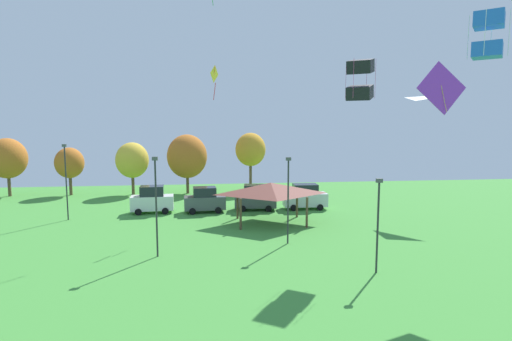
# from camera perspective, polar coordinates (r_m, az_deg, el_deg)

# --- Properties ---
(kite_flying_1) EXTENTS (3.21, 0.87, 3.15)m
(kite_flying_1) POSITION_cam_1_polar(r_m,az_deg,el_deg) (25.96, 24.98, 10.66)
(kite_flying_1) COLOR purple
(kite_flying_2) EXTENTS (0.71, 1.34, 3.00)m
(kite_flying_2) POSITION_cam_1_polar(r_m,az_deg,el_deg) (35.89, -5.98, 13.33)
(kite_flying_2) COLOR yellow
(kite_flying_3) EXTENTS (3.61, 3.81, 0.55)m
(kite_flying_3) POSITION_cam_1_polar(r_m,az_deg,el_deg) (41.14, 21.78, 7.69)
(kite_flying_3) COLOR white
(kite_flying_4) EXTENTS (1.58, 1.58, 1.86)m
(kite_flying_4) POSITION_cam_1_polar(r_m,az_deg,el_deg) (20.19, 30.24, 16.36)
(kite_flying_4) COLOR blue
(kite_flying_6) EXTENTS (2.26, 2.31, 2.91)m
(kite_flying_6) POSITION_cam_1_polar(r_m,az_deg,el_deg) (28.70, 14.67, 12.46)
(kite_flying_6) COLOR black
(parked_car_leftmost) EXTENTS (4.17, 2.13, 2.68)m
(parked_car_leftmost) POSITION_cam_1_polar(r_m,az_deg,el_deg) (40.58, -14.60, -4.08)
(parked_car_leftmost) COLOR silver
(parked_car_leftmost) RESTS_ON ground
(parked_car_second_from_left) EXTENTS (4.14, 2.18, 2.52)m
(parked_car_second_from_left) POSITION_cam_1_polar(r_m,az_deg,el_deg) (39.89, -7.34, -4.21)
(parked_car_second_from_left) COLOR #4C5156
(parked_car_second_from_left) RESTS_ON ground
(parked_car_third_from_left) EXTENTS (4.34, 2.33, 2.59)m
(parked_car_third_from_left) POSITION_cam_1_polar(r_m,az_deg,el_deg) (40.60, -0.06, -3.91)
(parked_car_third_from_left) COLOR #4C5156
(parked_car_third_from_left) RESTS_ON ground
(parked_car_rightmost_in_row) EXTENTS (4.45, 2.07, 2.59)m
(parked_car_rightmost_in_row) POSITION_cam_1_polar(r_m,az_deg,el_deg) (41.42, 7.02, -3.75)
(parked_car_rightmost_in_row) COLOR silver
(parked_car_rightmost_in_row) RESTS_ON ground
(park_pavilion) EXTENTS (7.24, 5.00, 3.60)m
(park_pavilion) POSITION_cam_1_polar(r_m,az_deg,el_deg) (35.02, 2.11, -2.59)
(park_pavilion) COLOR brown
(park_pavilion) RESTS_ON ground
(light_post_0) EXTENTS (0.36, 0.20, 6.34)m
(light_post_0) POSITION_cam_1_polar(r_m,az_deg,el_deg) (28.94, 4.61, -3.57)
(light_post_0) COLOR #2D2D33
(light_post_0) RESTS_ON ground
(light_post_1) EXTENTS (0.36, 0.20, 6.92)m
(light_post_1) POSITION_cam_1_polar(r_m,az_deg,el_deg) (39.86, -25.51, -0.97)
(light_post_1) COLOR #2D2D33
(light_post_1) RESTS_ON ground
(light_post_2) EXTENTS (0.36, 0.20, 6.61)m
(light_post_2) POSITION_cam_1_polar(r_m,az_deg,el_deg) (26.78, -14.08, -4.27)
(light_post_2) COLOR #2D2D33
(light_post_2) RESTS_ON ground
(light_post_3) EXTENTS (0.36, 0.20, 5.59)m
(light_post_3) POSITION_cam_1_polar(r_m,az_deg,el_deg) (24.31, 17.03, -6.72)
(light_post_3) COLOR #2D2D33
(light_post_3) RESTS_ON ground
(treeline_tree_0) EXTENTS (4.42, 4.42, 7.05)m
(treeline_tree_0) POSITION_cam_1_polar(r_m,az_deg,el_deg) (56.51, -31.98, 1.47)
(treeline_tree_0) COLOR brown
(treeline_tree_0) RESTS_ON ground
(treeline_tree_1) EXTENTS (3.42, 3.42, 5.88)m
(treeline_tree_1) POSITION_cam_1_polar(r_m,az_deg,el_deg) (53.86, -25.10, 0.98)
(treeline_tree_1) COLOR brown
(treeline_tree_1) RESTS_ON ground
(treeline_tree_2) EXTENTS (3.99, 3.99, 6.48)m
(treeline_tree_2) POSITION_cam_1_polar(r_m,az_deg,el_deg) (51.48, -17.27, 1.41)
(treeline_tree_2) COLOR brown
(treeline_tree_2) RESTS_ON ground
(treeline_tree_3) EXTENTS (4.97, 4.97, 7.43)m
(treeline_tree_3) POSITION_cam_1_polar(r_m,az_deg,el_deg) (50.68, -9.82, 2.00)
(treeline_tree_3) COLOR brown
(treeline_tree_3) RESTS_ON ground
(treeline_tree_4) EXTENTS (3.91, 3.91, 7.59)m
(treeline_tree_4) POSITION_cam_1_polar(r_m,az_deg,el_deg) (51.64, -0.79, 2.99)
(treeline_tree_4) COLOR brown
(treeline_tree_4) RESTS_ON ground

